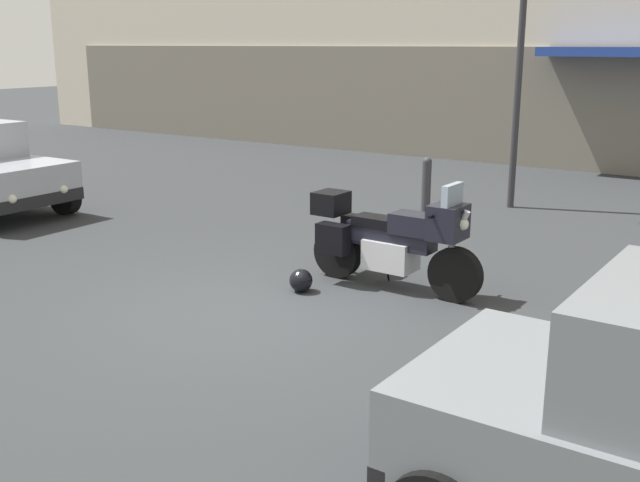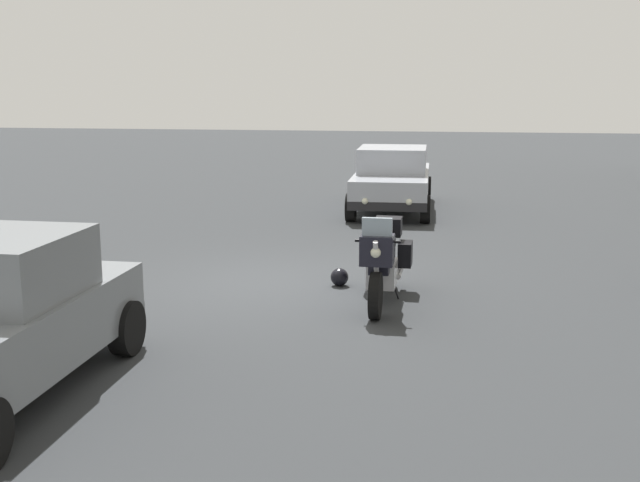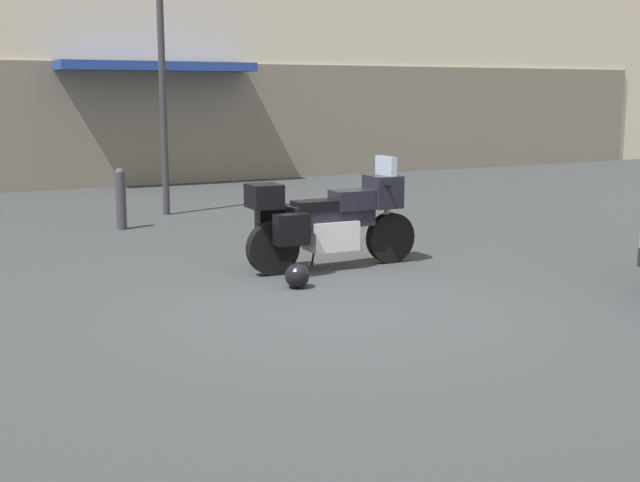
% 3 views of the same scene
% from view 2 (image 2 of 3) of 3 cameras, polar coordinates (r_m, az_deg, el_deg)
% --- Properties ---
extents(ground_plane, '(80.00, 80.00, 0.00)m').
position_cam_2_polar(ground_plane, '(12.55, -2.92, -3.00)').
color(ground_plane, '#2D3033').
extents(motorcycle, '(2.26, 0.77, 1.36)m').
position_cam_2_polar(motorcycle, '(11.34, 4.53, -1.36)').
color(motorcycle, black).
rests_on(motorcycle, ground).
extents(helmet, '(0.28, 0.28, 0.28)m').
position_cam_2_polar(helmet, '(12.30, 1.41, -2.62)').
color(helmet, black).
rests_on(helmet, ground).
extents(car_sedan_far, '(4.60, 1.96, 1.56)m').
position_cam_2_polar(car_sedan_far, '(19.64, 5.24, 4.50)').
color(car_sedan_far, '#9EA3AD').
rests_on(car_sedan_far, ground).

